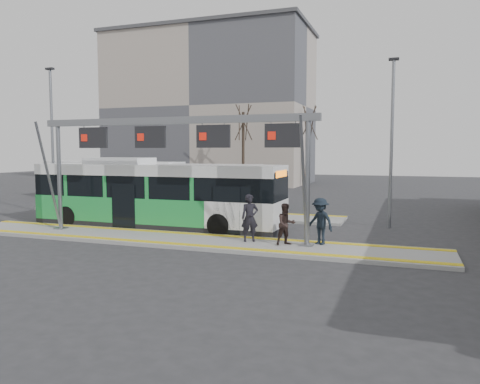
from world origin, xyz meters
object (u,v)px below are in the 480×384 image
(hero_bus, at_px, (156,196))
(passenger_b, at_px, (286,224))
(passenger_c, at_px, (320,221))
(gantry, at_px, (173,141))
(passenger_a, at_px, (250,218))

(hero_bus, relative_size, passenger_b, 7.76)
(hero_bus, height_order, passenger_b, hero_bus)
(hero_bus, height_order, passenger_c, hero_bus)
(gantry, height_order, passenger_a, gantry)
(passenger_c, bearing_deg, passenger_a, -144.07)
(passenger_b, bearing_deg, hero_bus, 119.63)
(passenger_a, bearing_deg, hero_bus, 127.12)
(gantry, height_order, passenger_c, gantry)
(hero_bus, height_order, passenger_a, hero_bus)
(gantry, distance_m, passenger_a, 4.68)
(passenger_a, relative_size, passenger_b, 1.18)
(passenger_a, xyz_separation_m, passenger_b, (1.59, -0.19, -0.15))
(passenger_a, height_order, passenger_b, passenger_a)
(passenger_a, bearing_deg, passenger_c, -22.18)
(hero_bus, bearing_deg, passenger_b, -20.02)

